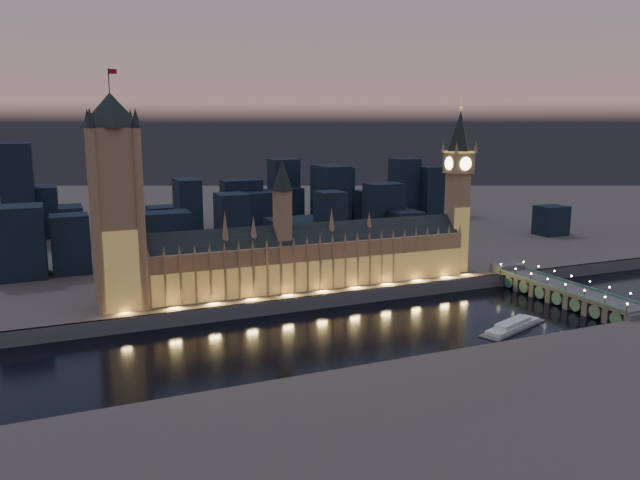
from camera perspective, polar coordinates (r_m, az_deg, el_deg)
name	(u,v)px	position (r m, az deg, el deg)	size (l,w,h in m)	color
ground_plane	(352,329)	(333.61, 2.95, -8.11)	(2000.00, 2000.00, 0.00)	black
north_bank	(174,205)	(821.97, -13.18, 3.17)	(2000.00, 960.00, 8.00)	brown
embankment_wall	(322,301)	(367.93, 0.14, -5.64)	(2000.00, 2.50, 8.00)	#484D48
palace_of_westminster	(312,257)	(382.03, -0.70, -1.57)	(202.00, 22.66, 78.00)	#9C6F4F
victoria_tower	(116,192)	(348.52, -18.19, 4.16)	(31.68, 31.68, 126.78)	#9C6F4F
elizabeth_tower	(458,178)	(426.36, 12.52, 5.58)	(18.00, 18.00, 113.48)	#9C6F4F
westminster_bridge	(559,292)	(407.42, 21.05, -4.46)	(19.84, 113.00, 15.90)	#484D48
river_boat	(513,326)	(348.46, 17.23, -7.50)	(50.32, 28.16, 4.50)	#484D48
city_backdrop	(265,209)	(561.45, -5.06, 2.83)	(462.91, 215.63, 82.54)	black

